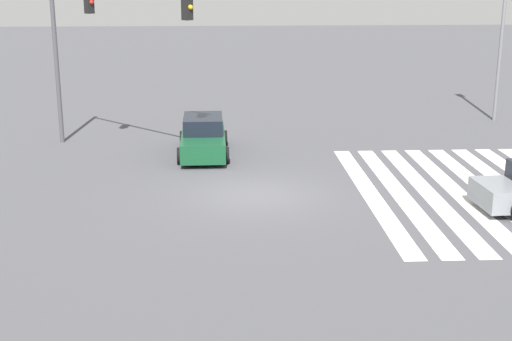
{
  "coord_description": "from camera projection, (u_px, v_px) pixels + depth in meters",
  "views": [
    {
      "loc": [
        -21.73,
        1.13,
        6.99
      ],
      "look_at": [
        0.0,
        0.0,
        0.83
      ],
      "focal_mm": 50.0,
      "sensor_mm": 36.0,
      "label": 1
    }
  ],
  "objects": [
    {
      "name": "street_light_pole_b",
      "position": [
        504.0,
        11.0,
        32.8
      ],
      "size": [
        0.8,
        0.36,
        8.64
      ],
      "color": "slate",
      "rests_on": "ground_plane"
    },
    {
      "name": "car_1",
      "position": [
        203.0,
        137.0,
        27.75
      ],
      "size": [
        4.54,
        1.97,
        1.5
      ],
      "rotation": [
        0.0,
        0.0,
        3.15
      ],
      "color": "#144728",
      "rests_on": "ground_plane"
    },
    {
      "name": "traffic_signal_mast",
      "position": [
        92.0,
        30.0,
        26.91
      ],
      "size": [
        6.03,
        6.03,
        6.52
      ],
      "rotation": [
        0.0,
        0.0,
        -2.36
      ],
      "color": "#47474C",
      "rests_on": "ground_plane"
    },
    {
      "name": "crosswalk_markings",
      "position": [
        485.0,
        192.0,
        23.21
      ],
      "size": [
        11.12,
        8.2,
        0.01
      ],
      "rotation": [
        0.0,
        0.0,
        1.57
      ],
      "color": "silver",
      "rests_on": "ground_plane"
    },
    {
      "name": "ground_plane",
      "position": [
        256.0,
        195.0,
        22.84
      ],
      "size": [
        142.32,
        142.32,
        0.0
      ],
      "primitive_type": "plane",
      "color": "#47474C"
    }
  ]
}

